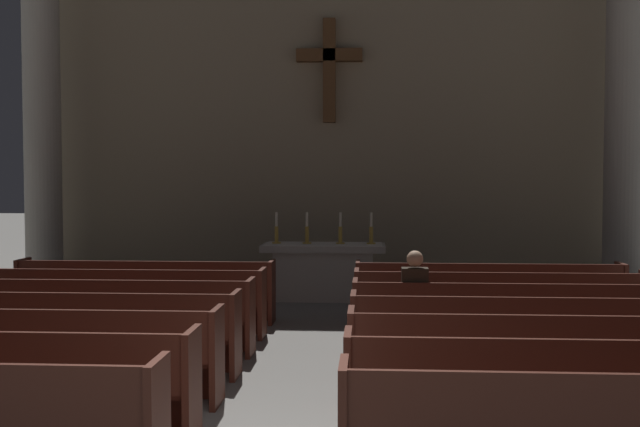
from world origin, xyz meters
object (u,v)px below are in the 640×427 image
at_px(altar, 324,270).
at_px(candlestick_outer_left, 276,234).
at_px(pew_right_row_5, 515,320).
at_px(pew_left_row_6, 124,302).
at_px(pew_right_row_2, 588,393).
at_px(pew_left_row_7, 146,291).
at_px(column_left_fourth, 42,114).
at_px(pew_right_row_7, 488,294).
at_px(pew_right_row_3, 556,362).
at_px(column_right_fourth, 625,111).
at_px(pew_right_row_4, 533,338).
at_px(candlestick_outer_right, 371,234).
at_px(candlestick_inner_left, 307,234).
at_px(pew_left_row_5, 97,315).
at_px(pew_left_row_3, 22,354).
at_px(pew_right_row_6, 500,306).
at_px(candlestick_inner_right, 340,234).
at_px(pew_left_row_4, 64,332).
at_px(lone_worshipper, 414,301).

distance_m(altar, candlestick_outer_left, 1.07).
xyz_separation_m(pew_right_row_5, altar, (-2.58, 4.40, 0.06)).
xyz_separation_m(pew_left_row_6, pew_right_row_2, (5.15, -4.21, 0.00)).
xyz_separation_m(pew_left_row_7, column_left_fourth, (-2.93, 3.14, 2.95)).
bearing_deg(pew_right_row_7, pew_right_row_3, -90.00).
distance_m(column_right_fourth, altar, 6.27).
xyz_separation_m(pew_right_row_4, column_left_fourth, (-8.08, 6.30, 2.95)).
xyz_separation_m(pew_right_row_2, pew_right_row_5, (0.00, 3.16, 0.00)).
xyz_separation_m(altar, candlestick_outer_right, (0.85, 0.00, 0.65)).
distance_m(pew_right_row_3, column_left_fourth, 11.31).
bearing_deg(candlestick_outer_left, pew_right_row_7, -33.82).
height_order(pew_left_row_7, altar, altar).
relative_size(candlestick_inner_left, candlestick_outer_right, 1.00).
xyz_separation_m(pew_left_row_5, pew_right_row_7, (5.15, 2.10, 0.00)).
height_order(column_left_fourth, candlestick_outer_right, column_left_fourth).
xyz_separation_m(pew_left_row_7, candlestick_outer_left, (1.73, 2.30, 0.71)).
distance_m(pew_right_row_5, candlestick_outer_left, 5.62).
relative_size(pew_left_row_3, pew_right_row_7, 1.00).
relative_size(column_right_fourth, candlestick_outer_right, 12.47).
height_order(pew_right_row_6, candlestick_inner_right, candlestick_inner_right).
bearing_deg(candlestick_inner_left, pew_left_row_4, -112.67).
distance_m(pew_right_row_4, candlestick_inner_right, 5.95).
distance_m(pew_left_row_7, lone_worshipper, 4.46).
distance_m(pew_left_row_5, candlestick_inner_left, 5.00).
relative_size(pew_left_row_4, pew_left_row_7, 1.00).
xyz_separation_m(pew_left_row_3, candlestick_inner_left, (2.28, 6.50, 0.71)).
height_order(pew_left_row_3, pew_left_row_6, same).
height_order(column_left_fourth, candlestick_inner_right, column_left_fourth).
relative_size(pew_left_row_6, candlestick_outer_left, 6.96).
bearing_deg(candlestick_outer_right, pew_right_row_2, -77.13).
height_order(pew_left_row_7, lone_worshipper, lone_worshipper).
bearing_deg(candlestick_inner_right, pew_left_row_4, -117.82).
bearing_deg(column_left_fourth, pew_left_row_3, -68.27).
height_order(pew_left_row_4, altar, altar).
bearing_deg(lone_worshipper, pew_right_row_6, 40.03).
bearing_deg(candlestick_outer_right, candlestick_inner_right, 180.00).
distance_m(pew_left_row_5, lone_worshipper, 3.95).
height_order(pew_left_row_4, pew_right_row_4, same).
bearing_deg(column_left_fourth, pew_right_row_7, -21.24).
bearing_deg(candlestick_inner_left, pew_left_row_5, -117.36).
distance_m(pew_left_row_5, pew_right_row_3, 5.57).
height_order(pew_right_row_2, column_left_fourth, column_left_fourth).
height_order(pew_left_row_6, lone_worshipper, lone_worshipper).
xyz_separation_m(pew_left_row_4, pew_right_row_7, (5.15, 3.16, 0.00)).
bearing_deg(candlestick_inner_right, pew_right_row_2, -73.23).
distance_m(pew_right_row_2, column_right_fourth, 9.37).
bearing_deg(candlestick_inner_left, pew_left_row_3, -109.29).
distance_m(pew_left_row_5, pew_right_row_2, 6.04).
bearing_deg(pew_left_row_7, pew_left_row_4, -90.00).
xyz_separation_m(column_right_fourth, candlestick_inner_right, (-5.20, -0.84, -2.24)).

